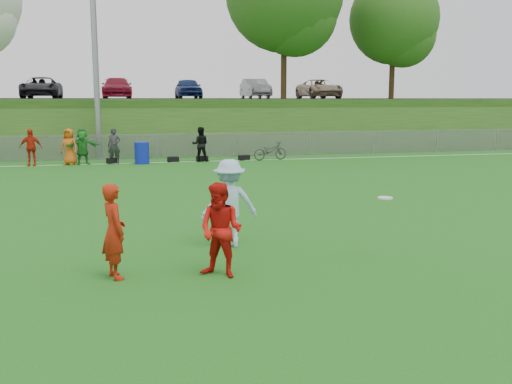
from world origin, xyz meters
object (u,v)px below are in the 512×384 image
object	(u,v)px
player_red_center	(221,230)
player_blue	(229,203)
player_red_left	(114,231)
bicycle	(270,151)
frisbee	(385,198)
recycling_bin	(142,153)

from	to	relation	value
player_red_center	player_blue	bearing A→B (deg)	111.49
player_red_left	bicycle	size ratio (longest dim) A/B	0.92
player_red_left	player_blue	size ratio (longest dim) A/B	0.90
player_blue	frisbee	bearing A→B (deg)	141.83
player_red_center	bicycle	xyz separation A→B (m)	(5.74, 18.30, -0.35)
player_red_left	player_red_center	size ratio (longest dim) A/B	1.00
frisbee	recycling_bin	xyz separation A→B (m)	(-3.70, 17.93, -0.72)
player_red_left	player_blue	xyz separation A→B (m)	(2.30, 1.62, 0.09)
player_red_center	recycling_bin	xyz separation A→B (m)	(-0.60, 18.07, -0.30)
frisbee	player_red_left	bearing A→B (deg)	177.57
player_red_left	recycling_bin	size ratio (longest dim) A/B	1.59
frisbee	bicycle	distance (m)	18.36
recycling_bin	bicycle	size ratio (longest dim) A/B	0.58
player_red_left	recycling_bin	distance (m)	17.76
recycling_bin	bicycle	bearing A→B (deg)	2.03
player_red_center	bicycle	distance (m)	19.18
player_red_center	frisbee	distance (m)	3.13
player_blue	frisbee	distance (m)	3.17
player_blue	recycling_bin	world-z (taller)	player_blue
player_red_center	bicycle	world-z (taller)	player_red_center
player_blue	bicycle	world-z (taller)	player_blue
player_blue	recycling_bin	bearing A→B (deg)	-88.78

